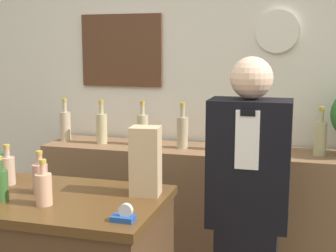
# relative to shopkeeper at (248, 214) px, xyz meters

# --- Properties ---
(back_wall) EXTENTS (5.20, 0.09, 2.70)m
(back_wall) POSITION_rel_shopkeeper_xyz_m (-0.55, 0.97, 0.56)
(back_wall) COLOR silver
(back_wall) RESTS_ON ground_plane
(back_shelf) EXTENTS (2.25, 0.43, 0.97)m
(back_shelf) POSITION_rel_shopkeeper_xyz_m (-0.35, 0.70, -0.31)
(back_shelf) COLOR brown
(back_shelf) RESTS_ON ground_plane
(shopkeeper) EXTENTS (0.40, 0.25, 1.60)m
(shopkeeper) POSITION_rel_shopkeeper_xyz_m (0.00, 0.00, 0.00)
(shopkeeper) COLOR black
(shopkeeper) RESTS_ON ground_plane
(paper_bag) EXTENTS (0.14, 0.12, 0.32)m
(paper_bag) POSITION_rel_shopkeeper_xyz_m (-0.44, -0.33, 0.33)
(paper_bag) COLOR tan
(paper_bag) RESTS_ON display_counter
(tape_dispenser) EXTENTS (0.09, 0.06, 0.07)m
(tape_dispenser) POSITION_rel_shopkeeper_xyz_m (-0.41, -0.68, 0.19)
(tape_dispenser) COLOR #1E4799
(tape_dispenser) RESTS_ON display_counter
(counter_bottle_2) EXTENTS (0.07, 0.07, 0.20)m
(counter_bottle_2) POSITION_rel_shopkeeper_xyz_m (-1.15, -0.36, 0.25)
(counter_bottle_2) COLOR tan
(counter_bottle_2) RESTS_ON display_counter
(counter_bottle_3) EXTENTS (0.07, 0.07, 0.20)m
(counter_bottle_3) POSITION_rel_shopkeeper_xyz_m (-1.03, -0.59, 0.25)
(counter_bottle_3) COLOR #305A27
(counter_bottle_3) RESTS_ON display_counter
(counter_bottle_4) EXTENTS (0.07, 0.07, 0.20)m
(counter_bottle_4) POSITION_rel_shopkeeper_xyz_m (-0.92, -0.45, 0.25)
(counter_bottle_4) COLOR tan
(counter_bottle_4) RESTS_ON display_counter
(counter_bottle_5) EXTENTS (0.07, 0.07, 0.20)m
(counter_bottle_5) POSITION_rel_shopkeeper_xyz_m (-0.81, -0.59, 0.25)
(counter_bottle_5) COLOR tan
(counter_bottle_5) RESTS_ON display_counter
(shelf_bottle_0) EXTENTS (0.08, 0.08, 0.31)m
(shelf_bottle_0) POSITION_rel_shopkeeper_xyz_m (-1.39, 0.70, 0.29)
(shelf_bottle_0) COLOR tan
(shelf_bottle_0) RESTS_ON back_shelf
(shelf_bottle_1) EXTENTS (0.08, 0.08, 0.31)m
(shelf_bottle_1) POSITION_rel_shopkeeper_xyz_m (-1.10, 0.68, 0.29)
(shelf_bottle_1) COLOR tan
(shelf_bottle_1) RESTS_ON back_shelf
(shelf_bottle_2) EXTENTS (0.08, 0.08, 0.31)m
(shelf_bottle_2) POSITION_rel_shopkeeper_xyz_m (-0.81, 0.71, 0.29)
(shelf_bottle_2) COLOR tan
(shelf_bottle_2) RESTS_ON back_shelf
(shelf_bottle_3) EXTENTS (0.08, 0.08, 0.31)m
(shelf_bottle_3) POSITION_rel_shopkeeper_xyz_m (-0.51, 0.68, 0.29)
(shelf_bottle_3) COLOR tan
(shelf_bottle_3) RESTS_ON back_shelf
(shelf_bottle_4) EXTENTS (0.08, 0.08, 0.31)m
(shelf_bottle_4) POSITION_rel_shopkeeper_xyz_m (-0.22, 0.69, 0.29)
(shelf_bottle_4) COLOR tan
(shelf_bottle_4) RESTS_ON back_shelf
(shelf_bottle_5) EXTENTS (0.08, 0.08, 0.31)m
(shelf_bottle_5) POSITION_rel_shopkeeper_xyz_m (0.07, 0.68, 0.29)
(shelf_bottle_5) COLOR tan
(shelf_bottle_5) RESTS_ON back_shelf
(shelf_bottle_6) EXTENTS (0.08, 0.08, 0.31)m
(shelf_bottle_6) POSITION_rel_shopkeeper_xyz_m (0.37, 0.70, 0.29)
(shelf_bottle_6) COLOR tan
(shelf_bottle_6) RESTS_ON back_shelf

